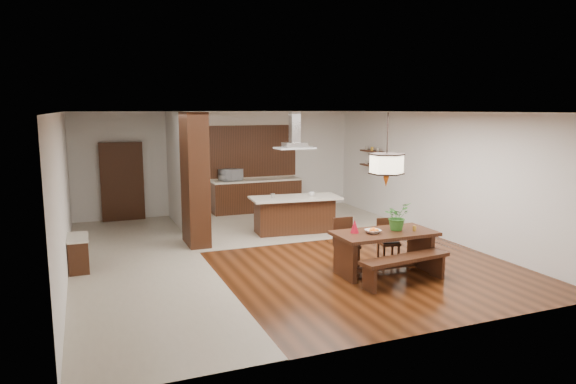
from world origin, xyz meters
name	(u,v)px	position (x,y,z in m)	size (l,w,h in m)	color
room_shell	(274,154)	(0.00, 0.00, 2.06)	(9.00, 9.04, 2.92)	#321709
tile_hallway	(140,266)	(-2.75, 0.00, 0.01)	(2.50, 9.00, 0.01)	#B3A995
tile_kitchen	(286,222)	(1.25, 2.50, 0.01)	(5.50, 4.00, 0.01)	#B3A995
soffit_band	(274,113)	(0.00, 0.00, 2.88)	(8.00, 9.00, 0.02)	#442411
partition_pier	(195,179)	(-1.40, 1.20, 1.45)	(0.45, 1.00, 2.90)	black
partition_stub	(178,169)	(-1.40, 3.30, 1.45)	(0.18, 2.40, 2.90)	silver
hallway_console	(79,253)	(-3.81, 0.20, 0.32)	(0.37, 0.88, 0.63)	black
hallway_doorway	(122,182)	(-2.70, 4.40, 1.05)	(1.10, 0.20, 2.10)	black
rear_counter	(257,195)	(1.00, 4.20, 0.48)	(2.60, 0.62, 0.95)	black
kitchen_window	(253,151)	(1.00, 4.46, 1.75)	(2.60, 0.08, 1.50)	#A85D32
shelf_lower	(372,165)	(3.87, 2.60, 1.40)	(0.26, 0.90, 0.04)	black
shelf_upper	(372,151)	(3.87, 2.60, 1.80)	(0.26, 0.90, 0.04)	black
dining_table	(384,243)	(1.36, -2.06, 0.56)	(1.84, 0.92, 0.77)	black
dining_bench	(405,270)	(1.36, -2.72, 0.24)	(1.71, 0.37, 0.48)	black
dining_chair_left	(347,243)	(0.90, -1.49, 0.46)	(0.41, 0.41, 0.92)	black
dining_chair_right	(389,241)	(1.82, -1.49, 0.42)	(0.37, 0.37, 0.84)	black
pendant_lantern	(387,150)	(1.36, -2.06, 2.25)	(0.64, 0.64, 1.31)	#FFEEC3
foliage_plant	(397,216)	(1.64, -2.02, 1.02)	(0.46, 0.40, 0.51)	#2E6D24
fruit_bowl	(373,231)	(1.10, -2.08, 0.80)	(0.27, 0.27, 0.07)	#BDB5A5
napkin_cone	(355,226)	(0.81, -1.93, 0.89)	(0.16, 0.16, 0.24)	#A30B1E
gold_ornament	(414,228)	(1.90, -2.20, 0.81)	(0.06, 0.06, 0.09)	gold
kitchen_island	(295,214)	(1.04, 1.41, 0.45)	(2.21, 1.13, 0.88)	black
range_hood	(295,130)	(1.04, 1.42, 2.46)	(0.90, 0.55, 0.87)	silver
island_cup	(311,194)	(1.44, 1.33, 0.93)	(0.13, 0.13, 0.11)	silver
microwave	(231,175)	(0.24, 4.22, 1.11)	(0.60, 0.40, 0.33)	silver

